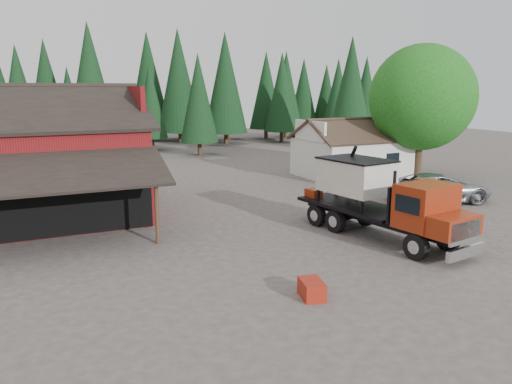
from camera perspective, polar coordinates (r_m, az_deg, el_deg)
name	(u,v)px	position (r m, az deg, el deg)	size (l,w,h in m)	color
ground	(289,240)	(23.28, 3.76, -5.50)	(120.00, 120.00, 0.00)	#4F443E
red_barn	(20,168)	(29.60, -25.35, 2.47)	(12.80, 13.63, 7.18)	maroon
farmhouse	(353,155)	(40.57, 10.99, 4.17)	(8.60, 6.42, 4.65)	silver
deciduous_tree	(422,101)	(40.49, 18.45, 9.80)	(8.00, 8.00, 10.20)	#382619
conifer_backdrop	(120,146)	(62.73, -15.26, 5.08)	(76.00, 16.00, 16.00)	black
near_pine_b	(198,98)	(52.20, -6.59, 10.62)	(3.96, 3.96, 10.40)	#382619
near_pine_c	(351,88)	(56.03, 10.80, 11.59)	(4.84, 4.84, 12.40)	#382619
near_pine_d	(90,83)	(53.83, -18.40, 11.74)	(5.28, 5.28, 13.40)	#382619
feed_truck	(380,197)	(23.84, 13.94, -0.61)	(3.76, 9.41, 4.13)	black
silver_car	(438,188)	(32.68, 20.11, 0.45)	(2.94, 6.37, 1.77)	#A3A4AB
equip_box	(312,289)	(17.14, 6.38, -10.97)	(0.70, 1.10, 0.60)	maroon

